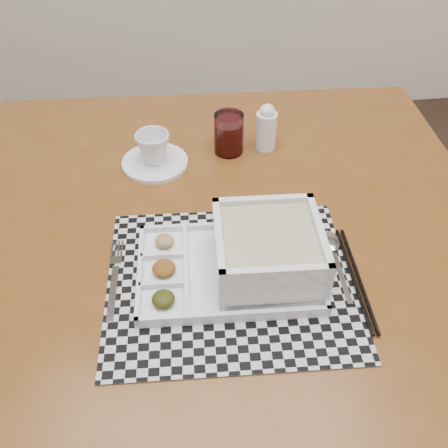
% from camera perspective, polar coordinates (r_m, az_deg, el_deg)
% --- Properties ---
extents(dining_table, '(1.15, 1.15, 0.83)m').
position_cam_1_polar(dining_table, '(1.03, -0.33, -4.32)').
color(dining_table, '#53310F').
rests_on(dining_table, ground).
extents(placemat, '(0.45, 0.39, 0.00)m').
position_cam_1_polar(placemat, '(0.89, 0.71, -6.54)').
color(placemat, '#B2B1B9').
rests_on(placemat, dining_table).
extents(serving_tray, '(0.33, 0.23, 0.10)m').
position_cam_1_polar(serving_tray, '(0.87, 3.80, -3.72)').
color(serving_tray, silver).
rests_on(serving_tray, placemat).
extents(fork, '(0.03, 0.19, 0.00)m').
position_cam_1_polar(fork, '(0.91, -12.46, -5.84)').
color(fork, silver).
rests_on(fork, placemat).
extents(spoon, '(0.04, 0.18, 0.01)m').
position_cam_1_polar(spoon, '(0.96, 12.21, -2.48)').
color(spoon, silver).
rests_on(spoon, placemat).
extents(chopsticks, '(0.03, 0.24, 0.01)m').
position_cam_1_polar(chopsticks, '(0.91, 14.84, -5.99)').
color(chopsticks, black).
rests_on(chopsticks, placemat).
extents(saucer, '(0.15, 0.15, 0.01)m').
position_cam_1_polar(saucer, '(1.15, -7.89, 6.96)').
color(saucer, silver).
rests_on(saucer, dining_table).
extents(cup, '(0.10, 0.10, 0.07)m').
position_cam_1_polar(cup, '(1.13, -8.08, 8.62)').
color(cup, silver).
rests_on(cup, saucer).
extents(juice_glass, '(0.07, 0.07, 0.10)m').
position_cam_1_polar(juice_glass, '(1.16, 0.55, 10.14)').
color(juice_glass, white).
rests_on(juice_glass, dining_table).
extents(creamer_bottle, '(0.05, 0.05, 0.11)m').
position_cam_1_polar(creamer_bottle, '(1.17, 4.84, 10.94)').
color(creamer_bottle, silver).
rests_on(creamer_bottle, dining_table).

